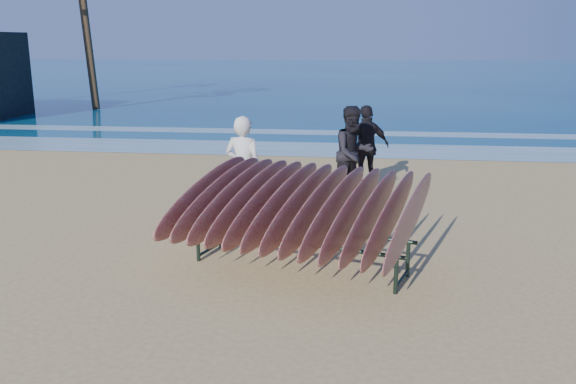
# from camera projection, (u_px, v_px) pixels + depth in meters

# --- Properties ---
(ground) EXTENTS (120.00, 120.00, 0.00)m
(ground) POSITION_uv_depth(u_px,v_px,m) (281.00, 271.00, 8.62)
(ground) COLOR tan
(ground) RESTS_ON ground
(ocean) EXTENTS (160.00, 160.00, 0.00)m
(ocean) POSITION_uv_depth(u_px,v_px,m) (353.00, 73.00, 61.61)
(ocean) COLOR navy
(ocean) RESTS_ON ground
(foam_near) EXTENTS (160.00, 160.00, 0.00)m
(foam_near) POSITION_uv_depth(u_px,v_px,m) (325.00, 149.00, 18.25)
(foam_near) COLOR white
(foam_near) RESTS_ON ground
(foam_far) EXTENTS (160.00, 160.00, 0.00)m
(foam_far) POSITION_uv_depth(u_px,v_px,m) (331.00, 133.00, 21.62)
(foam_far) COLOR white
(foam_far) RESTS_ON ground
(surfboard_rack) EXTENTS (3.83, 3.53, 1.50)m
(surfboard_rack) POSITION_uv_depth(u_px,v_px,m) (300.00, 206.00, 8.48)
(surfboard_rack) COLOR black
(surfboard_rack) RESTS_ON ground
(person_white) EXTENTS (0.77, 0.59, 1.89)m
(person_white) POSITION_uv_depth(u_px,v_px,m) (243.00, 169.00, 10.86)
(person_white) COLOR silver
(person_white) RESTS_ON ground
(person_dark_a) EXTENTS (1.17, 1.12, 1.91)m
(person_dark_a) POSITION_uv_depth(u_px,v_px,m) (353.00, 153.00, 12.32)
(person_dark_a) COLOR black
(person_dark_a) RESTS_ON ground
(person_dark_b) EXTENTS (1.15, 0.86, 1.82)m
(person_dark_b) POSITION_uv_depth(u_px,v_px,m) (366.00, 147.00, 13.32)
(person_dark_b) COLOR black
(person_dark_b) RESTS_ON ground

